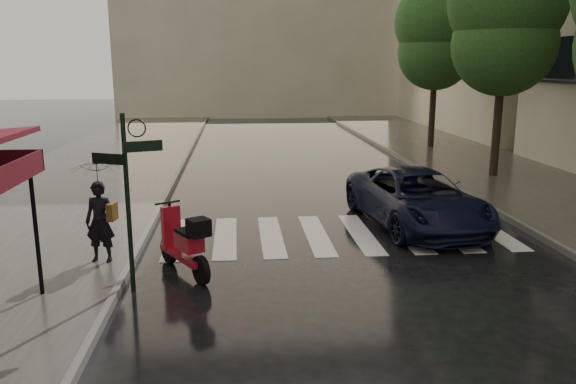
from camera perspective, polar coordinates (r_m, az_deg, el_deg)
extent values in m
plane|color=black|center=(7.50, -9.98, -18.46)|extent=(120.00, 120.00, 0.00)
cube|color=#38332D|center=(19.47, -20.49, 0.72)|extent=(6.00, 60.00, 0.12)
cube|color=#38332D|center=(21.09, 21.93, 1.49)|extent=(5.50, 60.00, 0.12)
cube|color=#595651|center=(18.89, -11.54, 0.98)|extent=(0.12, 60.00, 0.16)
cube|color=#595651|center=(19.97, 14.76, 1.45)|extent=(0.12, 60.00, 0.16)
cube|color=silver|center=(13.05, -11.00, -4.64)|extent=(0.50, 3.20, 0.01)
cube|color=silver|center=(12.98, -6.37, -4.57)|extent=(0.50, 3.20, 0.01)
cube|color=silver|center=(13.00, -1.72, -4.47)|extent=(0.50, 3.20, 0.01)
cube|color=silver|center=(13.10, 2.88, -4.34)|extent=(0.50, 3.20, 0.01)
cube|color=silver|center=(13.28, 7.38, -4.19)|extent=(0.50, 3.20, 0.01)
cube|color=silver|center=(13.55, 11.73, -4.01)|extent=(0.50, 3.20, 0.01)
cube|color=silver|center=(13.89, 15.89, -3.83)|extent=(0.50, 3.20, 0.01)
cube|color=silver|center=(14.30, 19.82, -3.63)|extent=(0.50, 3.20, 0.01)
cylinder|color=black|center=(10.05, -24.27, -3.18)|extent=(0.07, 0.07, 2.35)
cylinder|color=black|center=(9.84, -15.94, -1.30)|extent=(0.08, 0.08, 3.10)
cube|color=black|center=(9.60, -14.54, 4.52)|extent=(0.62, 0.26, 0.18)
cube|color=black|center=(9.74, -17.85, 3.24)|extent=(0.56, 0.29, 0.18)
cylinder|color=black|center=(20.46, 20.58, 7.79)|extent=(0.28, 0.28, 4.48)
sphere|color=#143814|center=(20.42, 21.06, 13.83)|extent=(3.40, 3.40, 3.40)
sphere|color=#143814|center=(20.51, 21.38, 17.62)|extent=(3.80, 3.80, 3.80)
cylinder|color=black|center=(27.00, 14.52, 9.10)|extent=(0.28, 0.28, 4.37)
sphere|color=#143814|center=(26.96, 14.77, 13.57)|extent=(3.40, 3.40, 3.40)
sphere|color=#143814|center=(27.02, 14.94, 16.38)|extent=(3.80, 3.80, 3.80)
imported|color=black|center=(11.40, -18.53, -2.89)|extent=(0.63, 0.47, 1.58)
imported|color=black|center=(11.15, -18.97, 3.00)|extent=(1.09, 1.10, 0.86)
cube|color=#543B16|center=(11.25, -17.44, -1.92)|extent=(0.18, 0.31, 0.34)
cylinder|color=black|center=(10.27, -8.83, -7.86)|extent=(0.37, 0.52, 0.54)
cylinder|color=black|center=(11.47, -12.02, -5.77)|extent=(0.37, 0.52, 0.54)
cube|color=maroon|center=(10.86, -10.60, -6.27)|extent=(1.00, 1.41, 0.11)
cube|color=maroon|center=(10.51, -10.02, -4.97)|extent=(0.60, 0.70, 0.31)
cube|color=maroon|center=(11.17, -11.79, -3.50)|extent=(0.38, 0.30, 0.84)
cylinder|color=black|center=(11.15, -12.14, -1.06)|extent=(0.46, 0.29, 0.04)
cube|color=black|center=(10.05, -9.07, -3.57)|extent=(0.48, 0.47, 0.31)
imported|color=black|center=(14.02, 12.94, -0.65)|extent=(2.82, 5.13, 1.36)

